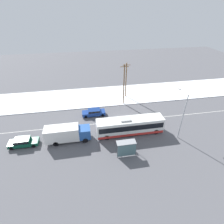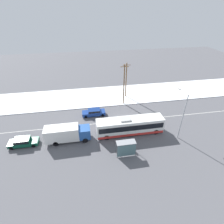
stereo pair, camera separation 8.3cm
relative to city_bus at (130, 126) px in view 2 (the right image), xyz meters
The scene contains 12 objects.
ground_plane 4.15m from the city_bus, 94.24° to the left, with size 120.00×120.00×0.00m, color #56565B.
snow_lot 15.52m from the city_bus, 91.05° to the left, with size 80.00×10.74×0.12m.
lane_marking_center 4.15m from the city_bus, 94.24° to the left, with size 60.00×0.12×0.00m.
city_bus is the anchor object (origin of this frame).
box_truck 11.00m from the city_bus, behind, with size 7.50×2.30×2.87m.
sedan_car 9.15m from the city_bus, 130.28° to the left, with size 4.76×1.80×1.42m.
parked_car_near_truck 18.18m from the city_bus, behind, with size 4.69×1.80×1.39m.
pedestrian_at_stop 4.07m from the city_bus, 104.90° to the right, with size 0.61×0.27×1.69m.
bus_shelter 5.55m from the city_bus, 110.46° to the right, with size 2.97×1.20×2.40m.
streetlamp 9.11m from the city_bus, 15.06° to the right, with size 0.36×3.04×8.41m.
utility_pole_roadside 11.37m from the city_bus, 83.06° to the left, with size 1.80×0.24×9.35m.
utility_pole_snowlot 14.83m from the city_bus, 79.41° to the left, with size 1.80×0.24×8.55m.
Camera 2 is at (-7.11, -27.89, 20.27)m, focal length 28.00 mm.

